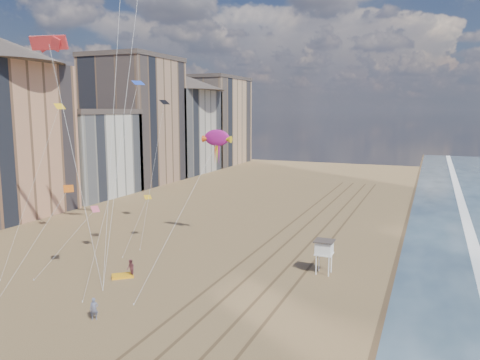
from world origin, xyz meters
name	(u,v)px	position (x,y,z in m)	size (l,w,h in m)	color
wet_sand	(437,252)	(19.00, 40.00, 0.00)	(260.00, 260.00, 0.00)	#42301E
foam	(476,256)	(23.20, 40.00, 0.00)	(260.00, 260.00, 0.00)	white
tracks	(281,259)	(2.55, 30.00, 0.01)	(7.68, 120.00, 0.01)	brown
buildings	(119,125)	(-45.73, 65.59, 13.55)	(34.72, 131.35, 29.00)	#C6B284
lifeguard_stand	(324,248)	(8.03, 27.31, 2.74)	(1.97, 1.97, 3.55)	white
grounded_kite	(123,276)	(-10.64, 18.49, 0.12)	(2.14, 1.36, 0.24)	#FCA915
show_kite	(217,138)	(-7.02, 33.47, 13.36)	(3.90, 10.64, 23.98)	#A2187A
kite_flyer_a	(94,309)	(-6.78, 9.53, 0.91)	(0.67, 0.44, 1.83)	slate
kite_flyer_b	(131,268)	(-9.82, 18.77, 0.93)	(0.90, 0.70, 1.85)	brown
small_kites	(115,140)	(-15.99, 25.09, 13.37)	(15.25, 20.02, 14.80)	gold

